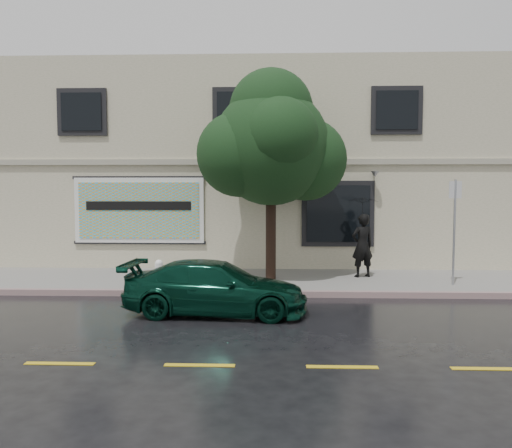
{
  "coord_description": "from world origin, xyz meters",
  "views": [
    {
      "loc": [
        1.14,
        -11.02,
        2.73
      ],
      "look_at": [
        0.68,
        2.2,
        1.81
      ],
      "focal_mm": 35.0,
      "sensor_mm": 36.0,
      "label": 1
    }
  ],
  "objects_px": {
    "car": "(216,287)",
    "pedestrian": "(362,245)",
    "street_tree": "(271,148)",
    "fire_hydrant": "(159,274)"
  },
  "relations": [
    {
      "from": "street_tree",
      "to": "fire_hydrant",
      "type": "bearing_deg",
      "value": -155.08
    },
    {
      "from": "street_tree",
      "to": "car",
      "type": "bearing_deg",
      "value": -109.2
    },
    {
      "from": "street_tree",
      "to": "fire_hydrant",
      "type": "xyz_separation_m",
      "value": [
        -2.92,
        -1.36,
        -3.39
      ]
    },
    {
      "from": "street_tree",
      "to": "fire_hydrant",
      "type": "height_order",
      "value": "street_tree"
    },
    {
      "from": "car",
      "to": "pedestrian",
      "type": "height_order",
      "value": "pedestrian"
    },
    {
      "from": "car",
      "to": "street_tree",
      "type": "xyz_separation_m",
      "value": [
        1.19,
        3.42,
        3.32
      ]
    },
    {
      "from": "car",
      "to": "street_tree",
      "type": "distance_m",
      "value": 4.91
    },
    {
      "from": "pedestrian",
      "to": "car",
      "type": "bearing_deg",
      "value": 26.49
    },
    {
      "from": "car",
      "to": "pedestrian",
      "type": "relative_size",
      "value": 2.14
    },
    {
      "from": "pedestrian",
      "to": "street_tree",
      "type": "xyz_separation_m",
      "value": [
        -2.69,
        -0.47,
        2.82
      ]
    }
  ]
}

